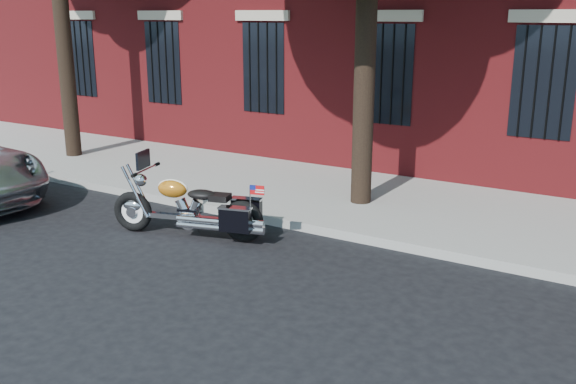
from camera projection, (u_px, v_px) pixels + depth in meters
The scene contains 4 objects.
ground at pixel (244, 254), 9.37m from camera, with size 120.00×120.00×0.00m, color black.
curb at pixel (293, 224), 10.48m from camera, with size 40.00×0.16×0.15m, color gray.
sidewalk at pixel (344, 197), 12.03m from camera, with size 40.00×3.60×0.15m, color gray.
motorcycle at pixel (194, 210), 9.95m from camera, with size 2.65×1.18×1.33m.
Camera 1 is at (5.15, -7.14, 3.40)m, focal length 40.00 mm.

